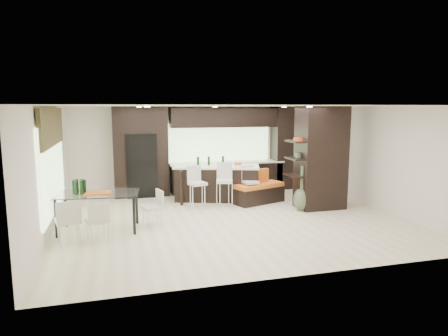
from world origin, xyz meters
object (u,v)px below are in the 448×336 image
object	(u,v)px
bench	(259,193)
floor_vase	(302,188)
chair_far	(68,224)
chair_near	(97,223)
chair_end	(152,210)
stool_left	(198,191)
kitchen_island	(217,182)
dining_table	(99,212)
stool_right	(250,189)
stool_mid	(224,189)

from	to	relation	value
bench	floor_vase	bearing A→B (deg)	-75.90
bench	chair_far	size ratio (longest dim) A/B	1.73
chair_near	chair_end	xyz separation A→B (m)	(1.15, 0.77, -0.00)
stool_left	chair_far	world-z (taller)	stool_left
kitchen_island	chair_near	xyz separation A→B (m)	(-3.22, -2.97, -0.12)
dining_table	chair_end	size ratio (longest dim) A/B	2.28
kitchen_island	chair_end	size ratio (longest dim) A/B	3.19
stool_right	chair_end	xyz separation A→B (m)	(-2.81, -1.39, -0.05)
stool_mid	chair_end	world-z (taller)	stool_mid
stool_left	dining_table	bearing A→B (deg)	-168.53
chair_far	floor_vase	bearing A→B (deg)	-0.53
stool_mid	chair_end	size ratio (longest dim) A/B	1.26
stool_mid	floor_vase	bearing A→B (deg)	-13.30
stool_left	stool_right	size ratio (longest dim) A/B	1.05
chair_end	bench	bearing A→B (deg)	-78.62
chair_near	kitchen_island	bearing A→B (deg)	27.05
kitchen_island	bench	world-z (taller)	kitchen_island
kitchen_island	floor_vase	distance (m)	2.57
stool_mid	floor_vase	distance (m)	2.07
stool_right	chair_near	bearing A→B (deg)	-158.85
stool_left	floor_vase	xyz separation A→B (m)	(2.55, -1.01, 0.14)
kitchen_island	chair_end	distance (m)	3.02
kitchen_island	bench	bearing A→B (deg)	-16.07
kitchen_island	chair_far	size ratio (longest dim) A/B	2.90
stool_right	dining_table	xyz separation A→B (m)	(-3.96, -1.39, -0.02)
floor_vase	dining_table	world-z (taller)	floor_vase
dining_table	stool_mid	bearing A→B (deg)	29.92
floor_vase	chair_far	xyz separation A→B (m)	(-5.56, -1.16, -0.18)
chair_end	chair_near	bearing A→B (deg)	109.82
stool_mid	stool_right	size ratio (longest dim) A/B	1.11
kitchen_island	stool_right	distance (m)	1.10
stool_right	chair_far	size ratio (longest dim) A/B	1.03
stool_mid	chair_end	xyz separation A→B (m)	(-2.07, -1.37, -0.10)
bench	chair_near	bearing A→B (deg)	-172.47
stool_mid	chair_far	world-z (taller)	stool_mid
dining_table	chair_far	distance (m)	0.96
bench	chair_near	world-z (taller)	chair_near
bench	chair_end	world-z (taller)	chair_end
kitchen_island	stool_left	xyz separation A→B (m)	(-0.74, -0.82, -0.05)
stool_right	bench	bearing A→B (deg)	9.39
stool_right	bench	xyz separation A→B (m)	(0.30, 0.09, -0.15)
stool_left	stool_mid	bearing A→B (deg)	-18.43
dining_table	stool_left	bearing A→B (deg)	36.01
stool_left	stool_right	bearing A→B (deg)	-17.24
kitchen_island	chair_far	xyz separation A→B (m)	(-3.76, -2.99, -0.09)
stool_mid	stool_left	bearing A→B (deg)	-165.15
stool_left	chair_near	size ratio (longest dim) A/B	1.20
floor_vase	dining_table	xyz separation A→B (m)	(-5.02, -0.37, -0.18)
chair_near	stool_right	bearing A→B (deg)	12.93
dining_table	chair_far	world-z (taller)	chair_far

